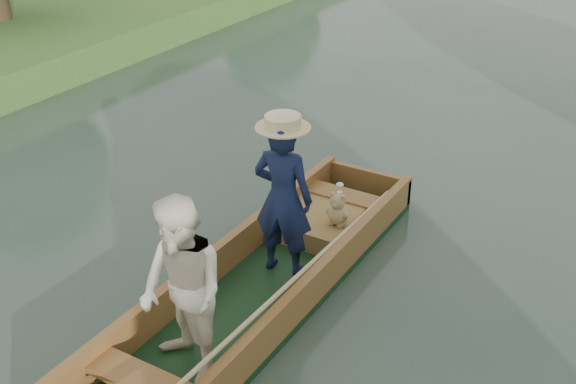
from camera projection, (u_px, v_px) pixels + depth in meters
The scene contains 2 objects.
ground at pixel (256, 304), 6.95m from camera, with size 120.00×120.00×0.00m, color #283D30.
punt at pixel (246, 265), 6.54m from camera, with size 1.12×5.02×1.73m.
Camera 1 is at (3.14, -4.67, 4.22)m, focal length 45.00 mm.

